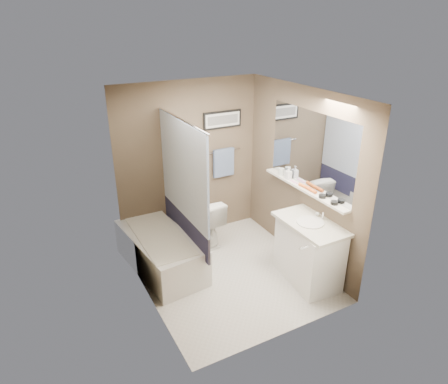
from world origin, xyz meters
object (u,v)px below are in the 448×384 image
vanity (308,253)px  soap_bottle (288,173)px  candle_bowl_far (322,196)px  toilet (203,221)px  candle_bowl_near (334,203)px  hair_brush_front (310,190)px  hair_brush_back (305,187)px  glass_jar (281,172)px  bathtub (161,252)px

vanity → soap_bottle: 1.12m
candle_bowl_far → toilet: bearing=124.6°
candle_bowl_near → candle_bowl_far: same height
hair_brush_front → hair_brush_back: 0.11m
hair_brush_front → glass_jar: glass_jar is taller
hair_brush_front → bathtub: bearing=154.2°
hair_brush_back → soap_bottle: size_ratio=1.29×
candle_bowl_far → soap_bottle: soap_bottle is taller
candle_bowl_far → soap_bottle: 0.71m
hair_brush_back → toilet: bearing=132.2°
candle_bowl_far → glass_jar: bearing=90.0°
vanity → candle_bowl_far: (0.19, 0.06, 0.73)m
hair_brush_back → candle_bowl_near: bearing=-90.0°
vanity → candle_bowl_far: candle_bowl_far is taller
candle_bowl_near → hair_brush_back: (0.00, 0.55, 0.00)m
bathtub → toilet: size_ratio=2.06×
toilet → hair_brush_back: bearing=125.3°
candle_bowl_far → soap_bottle: size_ratio=0.53×
candle_bowl_far → soap_bottle: (0.00, 0.71, 0.07)m
candle_bowl_near → glass_jar: (0.00, 1.08, 0.03)m
vanity → candle_bowl_far: bearing=22.7°
bathtub → vanity: 1.97m
bathtub → soap_bottle: bearing=-18.5°
candle_bowl_near → toilet: bearing=121.0°
hair_brush_front → glass_jar: bearing=90.0°
candle_bowl_near → hair_brush_front: bearing=90.0°
candle_bowl_near → soap_bottle: 0.93m
bathtub → vanity: size_ratio=1.67×
hair_brush_back → glass_jar: glass_jar is taller
glass_jar → soap_bottle: bearing=-90.0°
glass_jar → candle_bowl_far: bearing=-90.0°
bathtub → hair_brush_back: bearing=-29.3°
toilet → candle_bowl_far: 1.89m
vanity → hair_brush_front: 0.81m
toilet → vanity: 1.68m
bathtub → toilet: (0.80, 0.33, 0.11)m
glass_jar → toilet: bearing=150.6°
bathtub → vanity: bearing=-42.2°
candle_bowl_far → glass_jar: 0.87m
toilet → candle_bowl_far: candle_bowl_far is taller
candle_bowl_near → soap_bottle: size_ratio=0.53×
toilet → glass_jar: glass_jar is taller
hair_brush_back → glass_jar: bearing=90.0°
hair_brush_back → glass_jar: (0.00, 0.53, 0.03)m
candle_bowl_near → glass_jar: size_ratio=0.90×
candle_bowl_far → bathtub: bearing=148.6°
hair_brush_back → candle_bowl_far: bearing=-90.0°
glass_jar → hair_brush_front: bearing=-90.0°
vanity → hair_brush_back: (0.19, 0.40, 0.74)m
hair_brush_front → hair_brush_back: size_ratio=1.00×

